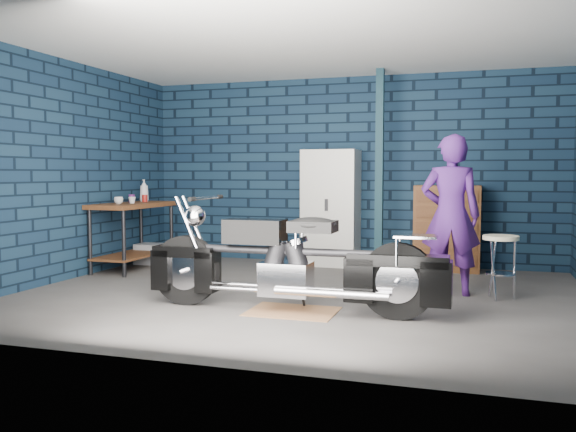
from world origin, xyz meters
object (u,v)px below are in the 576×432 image
object	(u,v)px
person	(451,215)
tool_chest	(447,228)
workbench	(133,236)
motorcycle	(292,255)
shop_stool	(500,267)
storage_bin	(154,254)
locker	(331,208)

from	to	relation	value
person	tool_chest	world-z (taller)	person
person	tool_chest	xyz separation A→B (m)	(-0.12, 1.68, -0.29)
workbench	person	xyz separation A→B (m)	(4.23, -0.50, 0.41)
person	motorcycle	bearing A→B (deg)	39.74
person	shop_stool	distance (m)	0.75
storage_bin	shop_stool	xyz separation A→B (m)	(4.72, -1.10, 0.19)
person	workbench	bearing A→B (deg)	-10.90
workbench	motorcycle	xyz separation A→B (m)	(2.85, -1.82, 0.09)
locker	storage_bin	bearing A→B (deg)	-164.81
motorcycle	storage_bin	size ratio (longest dim) A/B	5.28
person	locker	bearing A→B (deg)	-48.21
motorcycle	person	world-z (taller)	person
storage_bin	shop_stool	size ratio (longest dim) A/B	0.70
motorcycle	locker	bearing A→B (deg)	96.52
workbench	storage_bin	world-z (taller)	workbench
storage_bin	tool_chest	size ratio (longest dim) A/B	0.41
locker	person	bearing A→B (deg)	-44.10
workbench	person	size ratio (longest dim) A/B	0.81
person	locker	world-z (taller)	person
tool_chest	shop_stool	size ratio (longest dim) A/B	1.73
motorcycle	storage_bin	xyz separation A→B (m)	(-2.83, 2.32, -0.40)
workbench	tool_chest	xyz separation A→B (m)	(4.11, 1.17, 0.12)
workbench	motorcycle	size ratio (longest dim) A/B	0.56
tool_chest	locker	bearing A→B (deg)	180.00
storage_bin	tool_chest	world-z (taller)	tool_chest
workbench	motorcycle	distance (m)	3.39
workbench	tool_chest	bearing A→B (deg)	15.93
shop_stool	locker	bearing A→B (deg)	141.72
person	tool_chest	distance (m)	1.70
person	locker	xyz separation A→B (m)	(-1.73, 1.68, -0.04)
storage_bin	locker	size ratio (longest dim) A/B	0.29
person	storage_bin	world-z (taller)	person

